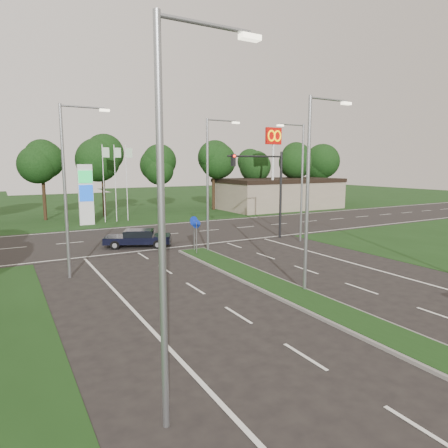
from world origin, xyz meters
TOP-DOWN VIEW (x-y plane):
  - ground at (0.00, 0.00)m, footprint 160.00×160.00m
  - verge_far at (0.00, 55.00)m, footprint 160.00×50.00m
  - cross_road at (0.00, 24.00)m, footprint 160.00×12.00m
  - median_kerb at (0.00, 4.00)m, footprint 2.00×26.00m
  - commercial_building at (22.00, 36.00)m, footprint 16.00×9.00m
  - streetlight_median_near at (1.00, 6.00)m, footprint 2.53×0.22m
  - streetlight_median_far at (1.00, 16.00)m, footprint 2.53×0.22m
  - streetlight_left_near at (-8.30, 0.00)m, footprint 2.53×0.22m
  - streetlight_left_far at (-8.30, 14.00)m, footprint 2.53×0.22m
  - streetlight_right_far at (8.80, 16.00)m, footprint 2.53×0.22m
  - traffic_signal at (7.19, 18.00)m, footprint 5.10×0.42m
  - median_signs at (0.00, 16.40)m, footprint 1.16×1.76m
  - gas_pylon at (-3.79, 33.05)m, footprint 5.80×1.26m
  - mcdonalds_sign at (18.00, 31.97)m, footprint 2.20×0.47m
  - treeline_far at (0.10, 39.93)m, footprint 6.00×6.00m
  - navy_sedan at (-2.87, 19.99)m, footprint 5.04×3.69m

SIDE VIEW (x-z plane):
  - ground at x=0.00m, z-range 0.00..0.00m
  - verge_far at x=0.00m, z-range -0.01..0.01m
  - cross_road at x=0.00m, z-range -0.01..0.01m
  - median_kerb at x=0.00m, z-range 0.00..0.12m
  - navy_sedan at x=-2.87m, z-range 0.05..1.33m
  - median_signs at x=0.00m, z-range 0.52..2.90m
  - commercial_building at x=22.00m, z-range 0.00..4.00m
  - gas_pylon at x=-3.79m, z-range -0.80..7.20m
  - traffic_signal at x=7.19m, z-range 1.15..8.15m
  - streetlight_median_near at x=1.00m, z-range 0.58..9.58m
  - streetlight_median_far at x=1.00m, z-range 0.58..9.58m
  - streetlight_left_near at x=-8.30m, z-range 0.58..9.58m
  - streetlight_left_far at x=-8.30m, z-range 0.58..9.58m
  - streetlight_right_far at x=8.80m, z-range 0.58..9.58m
  - treeline_far at x=0.10m, z-range 1.88..11.78m
  - mcdonalds_sign at x=18.00m, z-range 2.79..13.19m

